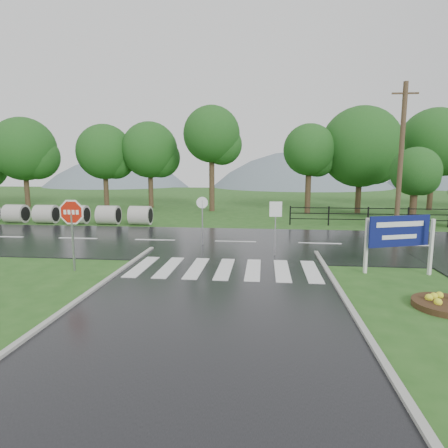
# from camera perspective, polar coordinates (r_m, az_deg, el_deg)

# --- Properties ---
(ground) EXTENTS (120.00, 120.00, 0.00)m
(ground) POSITION_cam_1_polar(r_m,az_deg,el_deg) (8.61, -3.51, -16.01)
(ground) COLOR #26541C
(ground) RESTS_ON ground
(main_road) EXTENTS (90.00, 8.00, 0.04)m
(main_road) POSITION_cam_1_polar(r_m,az_deg,el_deg) (18.12, 1.76, -2.82)
(main_road) COLOR black
(main_road) RESTS_ON ground
(crosswalk) EXTENTS (6.50, 2.80, 0.02)m
(crosswalk) POSITION_cam_1_polar(r_m,az_deg,el_deg) (13.26, 0.11, -6.82)
(crosswalk) COLOR silver
(crosswalk) RESTS_ON ground
(fence_west) EXTENTS (9.58, 0.08, 1.20)m
(fence_west) POSITION_cam_1_polar(r_m,az_deg,el_deg) (24.73, 21.10, 1.36)
(fence_west) COLOR black
(fence_west) RESTS_ON ground
(hills) EXTENTS (102.00, 48.00, 48.00)m
(hills) POSITION_cam_1_polar(r_m,az_deg,el_deg) (75.22, 7.59, -6.23)
(hills) COLOR slate
(hills) RESTS_ON ground
(treeline) EXTENTS (83.20, 5.20, 10.00)m
(treeline) POSITION_cam_1_polar(r_m,az_deg,el_deg) (31.92, 5.47, 2.09)
(treeline) COLOR #174A17
(treeline) RESTS_ON ground
(culvert_pipes) EXTENTS (13.90, 1.20, 1.20)m
(culvert_pipes) POSITION_cam_1_polar(r_m,az_deg,el_deg) (26.87, -25.45, 1.37)
(culvert_pipes) COLOR #9E9B93
(culvert_pipes) RESTS_ON ground
(stop_sign) EXTENTS (1.19, 0.06, 2.67)m
(stop_sign) POSITION_cam_1_polar(r_m,az_deg,el_deg) (13.88, -22.19, 0.80)
(stop_sign) COLOR #939399
(stop_sign) RESTS_ON ground
(estate_billboard) EXTENTS (2.22, 0.82, 2.00)m
(estate_billboard) POSITION_cam_1_polar(r_m,az_deg,el_deg) (13.85, 25.16, -1.40)
(estate_billboard) COLOR silver
(estate_billboard) RESTS_ON ground
(flower_bed) EXTENTS (1.61, 1.61, 0.32)m
(flower_bed) POSITION_cam_1_polar(r_m,az_deg,el_deg) (11.37, 30.69, -10.38)
(flower_bed) COLOR #332111
(flower_bed) RESTS_ON ground
(reg_sign_small) EXTENTS (0.50, 0.06, 2.24)m
(reg_sign_small) POSITION_cam_1_polar(r_m,az_deg,el_deg) (15.16, 7.86, 0.91)
(reg_sign_small) COLOR #939399
(reg_sign_small) RESTS_ON ground
(reg_sign_round) EXTENTS (0.52, 0.11, 2.26)m
(reg_sign_round) POSITION_cam_1_polar(r_m,az_deg,el_deg) (17.23, -3.32, 1.39)
(reg_sign_round) COLOR #939399
(reg_sign_round) RESTS_ON ground
(utility_pole_east) EXTENTS (1.50, 0.28, 8.45)m
(utility_pole_east) POSITION_cam_1_polar(r_m,az_deg,el_deg) (24.55, 25.37, 9.43)
(utility_pole_east) COLOR #473523
(utility_pole_east) RESTS_ON ground
(entrance_tree_left) EXTENTS (3.08, 3.08, 4.89)m
(entrance_tree_left) POSITION_cam_1_polar(r_m,az_deg,el_deg) (26.98, 27.17, 7.10)
(entrance_tree_left) COLOR #3D2B1C
(entrance_tree_left) RESTS_ON ground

